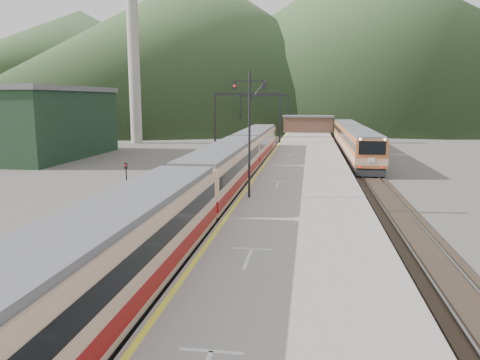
% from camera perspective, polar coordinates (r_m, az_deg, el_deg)
% --- Properties ---
extents(ground, '(400.00, 400.00, 0.00)m').
position_cam_1_polar(ground, '(14.44, -18.66, -19.95)').
color(ground, '#47423D').
rests_on(ground, ground).
extents(track_main, '(2.60, 200.00, 0.23)m').
position_cam_1_polar(track_main, '(51.89, 1.76, 2.06)').
color(track_main, black).
rests_on(track_main, ground).
extents(track_far, '(2.60, 200.00, 0.23)m').
position_cam_1_polar(track_far, '(52.71, -3.65, 2.17)').
color(track_far, black).
rests_on(track_far, ground).
extents(track_second, '(2.60, 200.00, 0.23)m').
position_cam_1_polar(track_second, '(51.82, 14.50, 1.74)').
color(track_second, black).
rests_on(track_second, ground).
extents(platform, '(8.00, 100.00, 1.00)m').
position_cam_1_polar(platform, '(49.50, 7.94, 2.10)').
color(platform, gray).
rests_on(platform, ground).
extents(gantry_near, '(9.55, 0.25, 8.00)m').
position_cam_1_polar(gantry_near, '(66.67, 0.87, 8.54)').
color(gantry_near, black).
rests_on(gantry_near, ground).
extents(gantry_far, '(9.55, 0.25, 8.00)m').
position_cam_1_polar(gantry_far, '(91.51, 2.99, 8.87)').
color(gantry_far, black).
rests_on(gantry_far, ground).
extents(warehouse, '(14.50, 20.50, 8.60)m').
position_cam_1_polar(warehouse, '(63.11, -24.29, 6.46)').
color(warehouse, black).
rests_on(warehouse, ground).
extents(smokestack, '(1.80, 1.80, 30.00)m').
position_cam_1_polar(smokestack, '(78.66, -12.87, 15.36)').
color(smokestack, '#9E998E').
rests_on(smokestack, ground).
extents(station_shed, '(9.40, 4.40, 3.10)m').
position_cam_1_polar(station_shed, '(89.17, 8.29, 6.81)').
color(station_shed, brown).
rests_on(station_shed, platform).
extents(hill_a, '(180.00, 180.00, 60.00)m').
position_cam_1_polar(hill_a, '(207.54, -4.51, 16.11)').
color(hill_a, '#284B20').
rests_on(hill_a, ground).
extents(hill_b, '(220.00, 220.00, 75.00)m').
position_cam_1_polar(hill_b, '(244.15, 14.73, 16.65)').
color(hill_b, '#284B20').
rests_on(hill_b, ground).
extents(hill_d, '(200.00, 200.00, 55.00)m').
position_cam_1_polar(hill_d, '(281.67, -18.60, 13.46)').
color(hill_d, '#284B20').
rests_on(hill_d, ground).
extents(main_train, '(2.90, 59.46, 3.54)m').
position_cam_1_polar(main_train, '(33.72, -1.90, 1.18)').
color(main_train, tan).
rests_on(main_train, track_main).
extents(second_train, '(2.84, 38.73, 3.47)m').
position_cam_1_polar(second_train, '(62.20, 13.58, 4.84)').
color(second_train, '#C16636').
rests_on(second_train, track_second).
extents(signal_mast, '(2.20, 0.20, 7.74)m').
position_cam_1_polar(signal_mast, '(28.67, 1.16, 7.08)').
color(signal_mast, black).
rests_on(signal_mast, platform).
extents(short_signal_b, '(0.24, 0.20, 2.27)m').
position_cam_1_polar(short_signal_b, '(44.91, -2.08, 2.65)').
color(short_signal_b, black).
rests_on(short_signal_b, ground).
extents(short_signal_c, '(0.24, 0.19, 2.27)m').
position_cam_1_polar(short_signal_c, '(36.82, -13.70, 0.80)').
color(short_signal_c, black).
rests_on(short_signal_c, ground).
extents(worker, '(0.72, 0.68, 1.66)m').
position_cam_1_polar(worker, '(24.70, -13.93, -5.06)').
color(worker, black).
rests_on(worker, ground).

